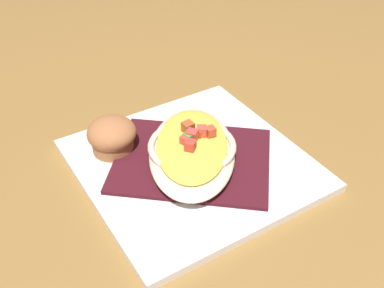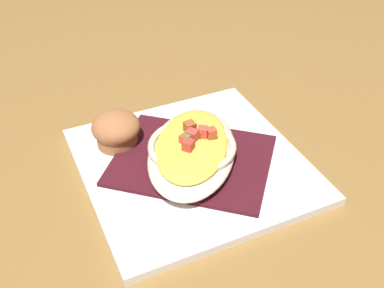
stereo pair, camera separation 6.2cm
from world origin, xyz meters
TOP-DOWN VIEW (x-y plane):
  - ground_plane at (0.00, 0.00)m, footprint 2.60×2.60m
  - square_plate at (0.00, 0.00)m, footprint 0.32×0.32m
  - folded_napkin at (0.00, 0.00)m, footprint 0.26×0.26m
  - gratin_dish at (-0.00, 0.00)m, footprint 0.21×0.22m
  - muffin at (0.07, -0.09)m, footprint 0.07×0.07m

SIDE VIEW (x-z plane):
  - ground_plane at x=0.00m, z-range 0.00..0.00m
  - square_plate at x=0.00m, z-range 0.00..0.01m
  - folded_napkin at x=0.00m, z-range 0.01..0.02m
  - gratin_dish at x=0.00m, z-range 0.01..0.06m
  - muffin at x=0.07m, z-range 0.01..0.06m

